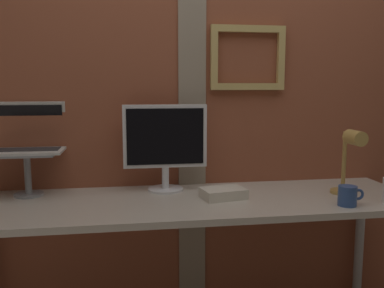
% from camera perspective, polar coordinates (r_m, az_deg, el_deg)
% --- Properties ---
extents(brick_wall_back, '(3.54, 0.15, 2.44)m').
position_cam_1_polar(brick_wall_back, '(2.32, 1.97, 6.42)').
color(brick_wall_back, brown).
rests_on(brick_wall_back, ground_plane).
extents(desk, '(2.13, 0.62, 0.75)m').
position_cam_1_polar(desk, '(2.02, 0.44, -9.46)').
color(desk, beige).
rests_on(desk, ground_plane).
extents(monitor, '(0.42, 0.18, 0.44)m').
position_cam_1_polar(monitor, '(2.12, -3.67, 0.43)').
color(monitor, white).
rests_on(monitor, desk).
extents(laptop_stand, '(0.28, 0.22, 0.21)m').
position_cam_1_polar(laptop_stand, '(2.18, -21.43, -2.88)').
color(laptop_stand, gray).
rests_on(laptop_stand, desk).
extents(laptop, '(0.34, 0.28, 0.24)m').
position_cam_1_polar(laptop, '(2.23, -21.21, 0.92)').
color(laptop, silver).
rests_on(laptop, laptop_stand).
extents(desk_lamp, '(0.12, 0.20, 0.32)m').
position_cam_1_polar(desk_lamp, '(2.16, 20.66, -1.46)').
color(desk_lamp, tan).
rests_on(desk_lamp, desk).
extents(coffee_mug, '(0.12, 0.08, 0.09)m').
position_cam_1_polar(coffee_mug, '(2.01, 20.38, -6.60)').
color(coffee_mug, '#2D4C8C').
rests_on(coffee_mug, desk).
extents(paper_clutter_stack, '(0.22, 0.17, 0.05)m').
position_cam_1_polar(paper_clutter_stack, '(2.02, 4.25, -6.67)').
color(paper_clutter_stack, silver).
rests_on(paper_clutter_stack, desk).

